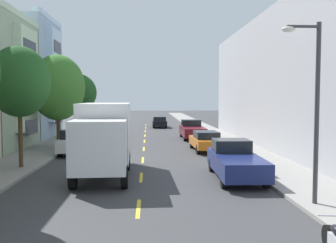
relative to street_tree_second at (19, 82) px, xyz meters
name	(u,v)px	position (x,y,z in m)	size (l,w,h in m)	color
ground_plane	(145,138)	(6.40, 15.69, -4.64)	(160.00, 160.00, 0.00)	#38383A
sidewalk_left	(66,140)	(-0.70, 13.69, -4.57)	(3.20, 120.00, 0.14)	gray
sidewalk_right	(222,139)	(13.50, 13.69, -4.57)	(3.20, 120.00, 0.14)	gray
lane_centerline_dashes	(144,145)	(6.40, 10.19, -4.63)	(0.14, 47.20, 0.01)	yellow
street_tree_second	(19,82)	(0.00, 0.00, 0.00)	(3.18, 3.18, 6.37)	#47331E
street_tree_third	(58,88)	(0.00, 8.26, -0.06)	(4.01, 4.01, 6.90)	#47331E
street_tree_farthest	(79,93)	(0.00, 16.52, -0.31)	(3.45, 3.45, 5.99)	#47331E
street_lamp	(313,99)	(12.34, -7.49, -0.87)	(1.35, 0.28, 6.19)	#38383D
delivery_box_truck	(104,135)	(4.59, -1.58, -2.67)	(2.60, 7.14, 3.52)	white
parked_wagon_silver	(113,121)	(2.14, 28.52, -3.83)	(1.93, 4.74, 1.50)	#B2B5BA
parked_sedan_orange	(206,141)	(10.86, 6.35, -3.89)	(1.93, 4.55, 1.43)	orange
parked_pickup_burgundy	(192,130)	(10.86, 14.51, -3.81)	(2.02, 5.31, 1.73)	maroon
parked_pickup_navy	(235,161)	(10.85, -2.69, -3.81)	(2.14, 5.35, 1.73)	navy
parked_pickup_white	(79,141)	(1.99, 5.74, -3.81)	(2.10, 5.34, 1.73)	silver
parked_sedan_charcoal	(96,132)	(2.05, 13.56, -3.89)	(1.88, 4.53, 1.43)	#333338
moving_black_sedan	(159,122)	(8.20, 28.32, -3.89)	(1.80, 4.50, 1.43)	black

